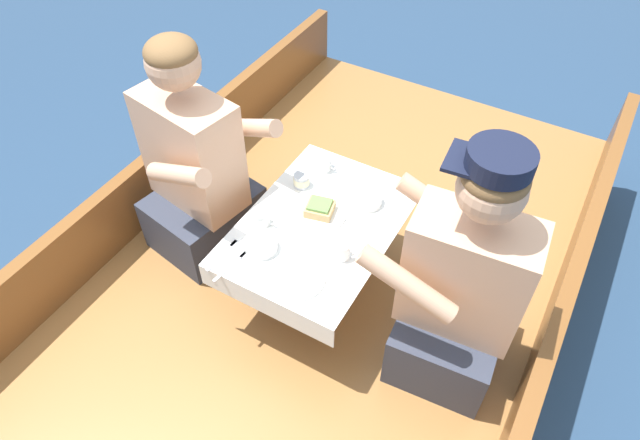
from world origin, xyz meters
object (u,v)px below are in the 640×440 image
object	(u,v)px
person_port	(197,172)
tin_can	(302,180)
coffee_cup_center	(324,163)
person_starboard	(460,289)
coffee_cup_port	(262,217)
sandwich	(320,208)
coffee_cup_starboard	(341,250)

from	to	relation	value
person_port	tin_can	bearing A→B (deg)	32.78
coffee_cup_center	tin_can	world-z (taller)	coffee_cup_center
person_starboard	coffee_cup_port	xyz separation A→B (m)	(-0.77, -0.05, 0.00)
person_port	coffee_cup_center	size ratio (longest dim) A/B	10.37
sandwich	tin_can	xyz separation A→B (m)	(-0.15, 0.11, -0.00)
tin_can	coffee_cup_center	bearing A→B (deg)	78.21
coffee_cup_port	coffee_cup_starboard	distance (m)	0.34
person_port	person_starboard	xyz separation A→B (m)	(1.15, -0.03, 0.00)
sandwich	coffee_cup_center	world-z (taller)	coffee_cup_center
person_port	sandwich	bearing A→B (deg)	16.72
coffee_cup_center	sandwich	bearing A→B (deg)	-63.81
person_starboard	sandwich	xyz separation A→B (m)	(-0.60, 0.09, 0.00)
person_starboard	tin_can	size ratio (longest dim) A/B	15.11
coffee_cup_port	tin_can	distance (m)	0.25
person_starboard	coffee_cup_port	distance (m)	0.77
coffee_cup_port	coffee_cup_center	xyz separation A→B (m)	(0.05, 0.39, 0.00)
coffee_cup_starboard	coffee_cup_port	bearing A→B (deg)	-179.83
coffee_cup_port	coffee_cup_starboard	xyz separation A→B (m)	(0.34, 0.00, 0.01)
coffee_cup_starboard	tin_can	xyz separation A→B (m)	(-0.32, 0.25, -0.01)
person_port	coffee_cup_port	world-z (taller)	person_port
coffee_cup_port	tin_can	size ratio (longest dim) A/B	1.40
coffee_cup_starboard	coffee_cup_center	size ratio (longest dim) A/B	1.00
coffee_cup_center	tin_can	distance (m)	0.14
person_port	coffee_cup_port	bearing A→B (deg)	-2.30
person_starboard	coffee_cup_center	bearing A→B (deg)	-29.58
coffee_cup_port	person_port	bearing A→B (deg)	167.40
coffee_cup_port	coffee_cup_starboard	size ratio (longest dim) A/B	0.97
coffee_cup_starboard	coffee_cup_center	distance (m)	0.48
coffee_cup_starboard	coffee_cup_center	world-z (taller)	coffee_cup_starboard
coffee_cup_port	coffee_cup_center	size ratio (longest dim) A/B	0.97
coffee_cup_center	tin_can	bearing A→B (deg)	-101.79
coffee_cup_port	coffee_cup_center	distance (m)	0.39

